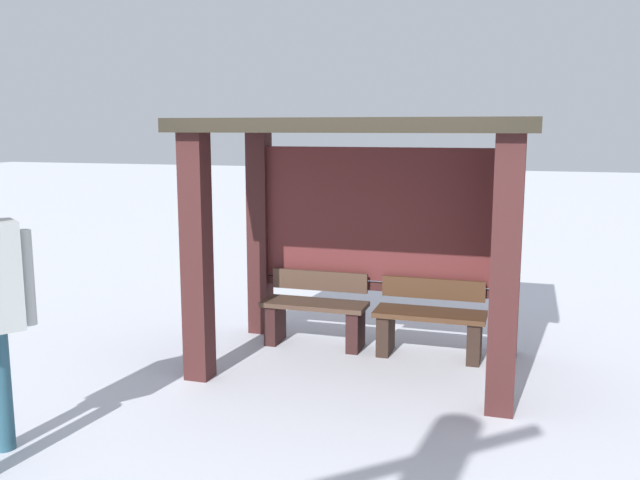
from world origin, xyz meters
TOP-DOWN VIEW (x-y plane):
  - ground_plane at (0.00, 0.00)m, footprint 60.00×60.00m
  - bus_shelter at (0.08, 0.15)m, footprint 2.94×1.84m
  - bench_left_inside at (-0.57, 0.44)m, footprint 1.04×0.39m
  - bench_center_inside at (0.57, 0.44)m, footprint 1.04×0.41m

SIDE VIEW (x-z plane):
  - ground_plane at x=0.00m, z-range 0.00..0.00m
  - bench_center_inside at x=0.57m, z-range -0.04..0.69m
  - bench_left_inside at x=-0.57m, z-range -0.03..0.70m
  - bus_shelter at x=0.08m, z-range 0.52..2.76m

